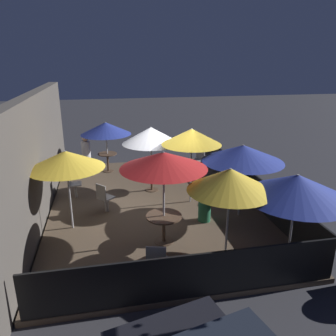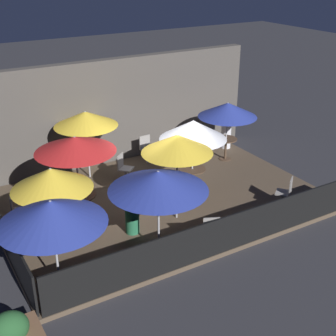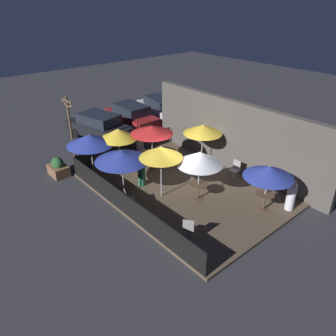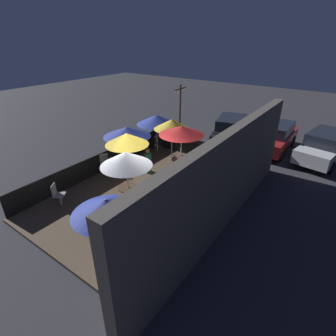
# 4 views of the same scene
# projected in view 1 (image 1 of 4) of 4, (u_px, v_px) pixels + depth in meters

# --- Properties ---
(ground_plane) EXTENTS (60.00, 60.00, 0.00)m
(ground_plane) POSITION_uv_depth(u_px,v_px,m) (154.00, 206.00, 10.49)
(ground_plane) COLOR #2D2D33
(patio_deck) EXTENTS (8.99, 6.30, 0.12)m
(patio_deck) POSITION_uv_depth(u_px,v_px,m) (154.00, 204.00, 10.48)
(patio_deck) COLOR brown
(patio_deck) RESTS_ON ground_plane
(building_wall) EXTENTS (10.59, 0.36, 3.56)m
(building_wall) POSITION_uv_depth(u_px,v_px,m) (35.00, 159.00, 9.30)
(building_wall) COLOR #4C4742
(building_wall) RESTS_ON ground_plane
(fence_front) EXTENTS (8.79, 0.05, 0.95)m
(fence_front) POSITION_uv_depth(u_px,v_px,m) (246.00, 182.00, 10.88)
(fence_front) COLOR black
(fence_front) RESTS_ON patio_deck
(fence_side_left) EXTENTS (0.05, 6.10, 0.95)m
(fence_side_left) POSITION_uv_depth(u_px,v_px,m) (189.00, 277.00, 6.17)
(fence_side_left) COLOR black
(fence_side_left) RESTS_ON patio_deck
(patio_umbrella_0) EXTENTS (1.98, 1.98, 2.02)m
(patio_umbrella_0) POSITION_uv_depth(u_px,v_px,m) (106.00, 128.00, 12.80)
(patio_umbrella_0) COLOR #B2B2B7
(patio_umbrella_0) RESTS_ON patio_deck
(patio_umbrella_1) EXTENTS (2.07, 2.07, 2.34)m
(patio_umbrella_1) POSITION_uv_depth(u_px,v_px,m) (164.00, 160.00, 7.57)
(patio_umbrella_1) COLOR #B2B2B7
(patio_umbrella_1) RESTS_ON patio_deck
(patio_umbrella_2) EXTENTS (1.94, 1.94, 2.23)m
(patio_umbrella_2) POSITION_uv_depth(u_px,v_px,m) (151.00, 135.00, 10.84)
(patio_umbrella_2) COLOR #B2B2B7
(patio_umbrella_2) RESTS_ON patio_deck
(patio_umbrella_3) EXTENTS (1.84, 1.84, 2.38)m
(patio_umbrella_3) POSITION_uv_depth(u_px,v_px,m) (192.00, 137.00, 9.88)
(patio_umbrella_3) COLOR #B2B2B7
(patio_umbrella_3) RESTS_ON patio_deck
(patio_umbrella_4) EXTENTS (2.21, 2.21, 2.12)m
(patio_umbrella_4) POSITION_uv_depth(u_px,v_px,m) (297.00, 186.00, 6.78)
(patio_umbrella_4) COLOR #B2B2B7
(patio_umbrella_4) RESTS_ON patio_deck
(patio_umbrella_5) EXTENTS (1.95, 1.95, 2.17)m
(patio_umbrella_5) POSITION_uv_depth(u_px,v_px,m) (66.00, 160.00, 8.30)
(patio_umbrella_5) COLOR #B2B2B7
(patio_umbrella_5) RESTS_ON patio_deck
(patio_umbrella_6) EXTENTS (1.84, 1.84, 2.20)m
(patio_umbrella_6) POSITION_uv_depth(u_px,v_px,m) (230.00, 180.00, 6.91)
(patio_umbrella_6) COLOR #B2B2B7
(patio_umbrella_6) RESTS_ON patio_deck
(patio_umbrella_7) EXTENTS (2.28, 2.28, 2.12)m
(patio_umbrella_7) POSITION_uv_depth(u_px,v_px,m) (243.00, 153.00, 9.05)
(patio_umbrella_7) COLOR #B2B2B7
(patio_umbrella_7) RESTS_ON patio_deck
(dining_table_0) EXTENTS (0.76, 0.76, 0.76)m
(dining_table_0) POSITION_uv_depth(u_px,v_px,m) (108.00, 157.00, 13.18)
(dining_table_0) COLOR #4C3828
(dining_table_0) RESTS_ON patio_deck
(dining_table_1) EXTENTS (0.89, 0.89, 0.72)m
(dining_table_1) POSITION_uv_depth(u_px,v_px,m) (164.00, 221.00, 8.07)
(dining_table_1) COLOR #4C3828
(dining_table_1) RESTS_ON patio_deck
(dining_table_2) EXTENTS (0.80, 0.80, 0.75)m
(dining_table_2) POSITION_uv_depth(u_px,v_px,m) (152.00, 174.00, 11.28)
(dining_table_2) COLOR #4C3828
(dining_table_2) RESTS_ON patio_deck
(patio_chair_0) EXTENTS (0.42, 0.42, 0.92)m
(patio_chair_0) POSITION_uv_depth(u_px,v_px,m) (73.00, 183.00, 10.71)
(patio_chair_0) COLOR gray
(patio_chair_0) RESTS_ON patio_deck
(patio_chair_1) EXTENTS (0.56, 0.56, 0.91)m
(patio_chair_1) POSITION_uv_depth(u_px,v_px,m) (104.00, 197.00, 9.67)
(patio_chair_1) COLOR gray
(patio_chair_1) RESTS_ON patio_deck
(patio_chair_2) EXTENTS (0.56, 0.56, 0.93)m
(patio_chair_2) POSITION_uv_depth(u_px,v_px,m) (199.00, 159.00, 13.25)
(patio_chair_2) COLOR gray
(patio_chair_2) RESTS_ON patio_deck
(patio_chair_3) EXTENTS (0.49, 0.49, 0.91)m
(patio_chair_3) POSITION_uv_depth(u_px,v_px,m) (157.00, 262.00, 6.58)
(patio_chair_3) COLOR gray
(patio_chair_3) RESTS_ON patio_deck
(patio_chair_4) EXTENTS (0.53, 0.53, 0.93)m
(patio_chair_4) POSITION_uv_depth(u_px,v_px,m) (241.00, 184.00, 10.62)
(patio_chair_4) COLOR gray
(patio_chair_4) RESTS_ON patio_deck
(patron_0) EXTENTS (0.40, 0.40, 1.21)m
(patron_0) POSITION_uv_depth(u_px,v_px,m) (205.00, 203.00, 9.14)
(patron_0) COLOR #236642
(patron_0) RESTS_ON patio_deck
(patron_1) EXTENTS (0.51, 0.51, 1.37)m
(patron_1) POSITION_uv_depth(u_px,v_px,m) (86.00, 153.00, 13.63)
(patron_1) COLOR silver
(patron_1) RESTS_ON patio_deck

